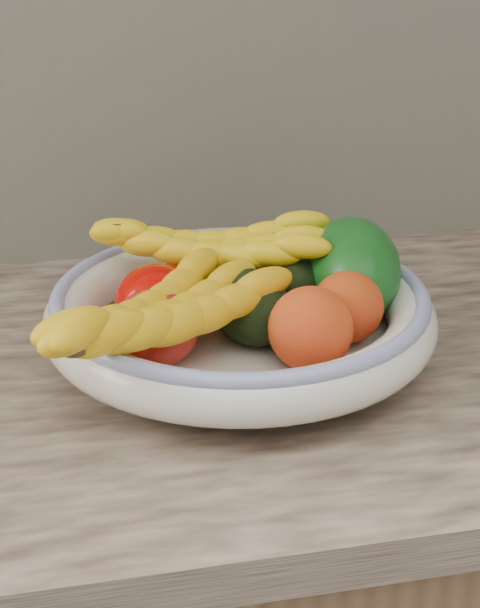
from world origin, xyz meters
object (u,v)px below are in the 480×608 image
fruit_bowl (240,314)px  banana_bunch_front (160,323)px  banana_bunch_back (211,253)px  green_mango (351,270)px

fruit_bowl → banana_bunch_front: (-0.09, -0.07, 0.03)m
fruit_bowl → banana_bunch_back: banana_bunch_back is taller
banana_bunch_back → banana_bunch_front: 0.17m
fruit_bowl → banana_bunch_back: (-0.02, 0.07, 0.04)m
fruit_bowl → banana_bunch_back: 0.09m
banana_bunch_back → banana_bunch_front: banana_bunch_back is taller
green_mango → banana_bunch_back: (-0.14, 0.05, 0.01)m
fruit_bowl → green_mango: size_ratio=2.60×
fruit_bowl → banana_bunch_front: banana_bunch_front is taller
fruit_bowl → banana_bunch_front: bearing=-140.1°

